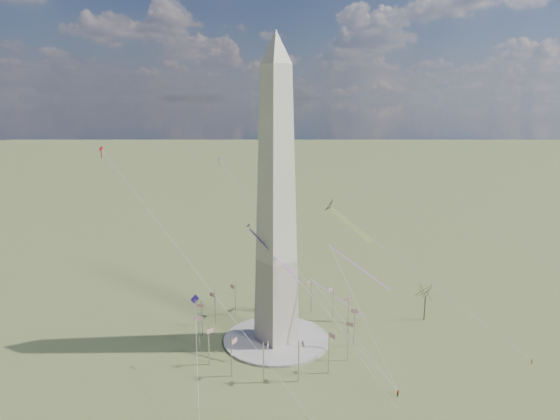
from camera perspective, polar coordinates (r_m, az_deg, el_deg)
ground at (r=175.70m, az=-0.41°, el=-14.69°), size 2000.00×2000.00×0.00m
plaza at (r=175.52m, az=-0.41°, el=-14.57°), size 36.00×36.00×0.80m
washington_monument at (r=159.50m, az=-0.43°, el=0.80°), size 15.56×15.56×100.00m
flagpole_ring at (r=172.48m, az=-0.41°, el=-12.54°), size 54.40×54.40×13.00m
tree_near at (r=193.99m, az=16.30°, el=-9.28°), size 7.96×7.96×13.92m
person_east at (r=179.82m, az=26.83°, el=-15.18°), size 0.70×0.60×1.63m
person_centre at (r=150.54m, az=13.32°, el=-19.70°), size 1.15×0.51×1.93m
kite_delta_black at (r=189.38m, az=5.97°, el=0.23°), size 12.82×18.49×15.51m
kite_diamond_purple at (r=153.92m, az=-9.69°, el=-10.34°), size 1.73×2.83×8.67m
kite_streamer_left at (r=164.04m, az=8.02°, el=-5.69°), size 12.48×18.72×14.66m
kite_streamer_mid at (r=159.19m, az=-1.66°, el=-4.05°), size 5.90×22.43×15.55m
kite_streamer_right at (r=186.95m, az=5.71°, el=-9.31°), size 14.34×17.68×14.78m
kite_small_red at (r=169.01m, az=-19.76°, el=6.48°), size 1.19×1.47×3.86m
kite_small_white at (r=196.03m, az=-6.96°, el=5.77°), size 1.24×1.91×4.19m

